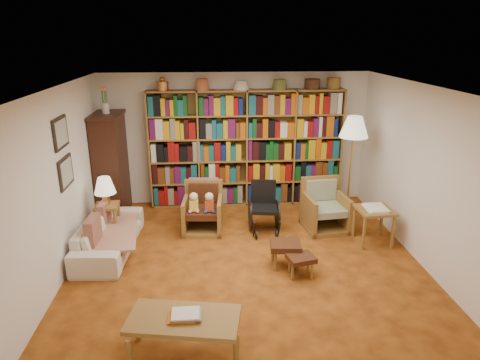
{
  "coord_description": "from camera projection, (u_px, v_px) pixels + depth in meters",
  "views": [
    {
      "loc": [
        -0.51,
        -5.46,
        3.14
      ],
      "look_at": [
        -0.05,
        0.6,
        1.07
      ],
      "focal_mm": 32.0,
      "sensor_mm": 36.0,
      "label": 1
    }
  ],
  "objects": [
    {
      "name": "cushion_right",
      "position": [
        93.0,
        234.0,
        6.09
      ],
      "size": [
        0.15,
        0.42,
        0.42
      ],
      "primitive_type": "cube",
      "rotation": [
        0.0,
        0.0,
        -0.05
      ],
      "color": "maroon",
      "rests_on": "sofa"
    },
    {
      "name": "footstool_a",
      "position": [
        285.0,
        247.0,
        6.04
      ],
      "size": [
        0.46,
        0.4,
        0.36
      ],
      "color": "#442512",
      "rests_on": "floor"
    },
    {
      "name": "side_table_papers",
      "position": [
        374.0,
        214.0,
        6.66
      ],
      "size": [
        0.56,
        0.56,
        0.61
      ],
      "color": "olive",
      "rests_on": "floor"
    },
    {
      "name": "sofa",
      "position": [
        109.0,
        235.0,
        6.49
      ],
      "size": [
        1.81,
        0.79,
        0.52
      ],
      "primitive_type": "imported",
      "rotation": [
        0.0,
        0.0,
        1.51
      ],
      "color": "beige",
      "rests_on": "floor"
    },
    {
      "name": "ceiling",
      "position": [
        248.0,
        88.0,
        5.4
      ],
      "size": [
        5.0,
        5.0,
        0.0
      ],
      "primitive_type": "plane",
      "rotation": [
        3.14,
        0.0,
        0.0
      ],
      "color": "white",
      "rests_on": "wall_back"
    },
    {
      "name": "bookshelf",
      "position": [
        246.0,
        145.0,
        8.04
      ],
      "size": [
        3.6,
        0.3,
        2.42
      ],
      "color": "olive",
      "rests_on": "floor"
    },
    {
      "name": "armchair_sage",
      "position": [
        324.0,
        209.0,
        7.28
      ],
      "size": [
        0.76,
        0.78,
        0.84
      ],
      "color": "olive",
      "rests_on": "floor"
    },
    {
      "name": "wall_back",
      "position": [
        235.0,
        139.0,
        8.16
      ],
      "size": [
        5.0,
        0.0,
        5.0
      ],
      "primitive_type": "plane",
      "rotation": [
        1.57,
        0.0,
        0.0
      ],
      "color": "white",
      "rests_on": "floor"
    },
    {
      "name": "floor_lamp",
      "position": [
        354.0,
        131.0,
        7.23
      ],
      "size": [
        0.49,
        0.49,
        1.85
      ],
      "color": "gold",
      "rests_on": "floor"
    },
    {
      "name": "armchair_leather",
      "position": [
        203.0,
        210.0,
        7.21
      ],
      "size": [
        0.7,
        0.74,
        0.82
      ],
      "color": "olive",
      "rests_on": "floor"
    },
    {
      "name": "wall_right",
      "position": [
        425.0,
        177.0,
        5.98
      ],
      "size": [
        0.0,
        5.0,
        5.0
      ],
      "primitive_type": "plane",
      "rotation": [
        1.57,
        0.0,
        -1.57
      ],
      "color": "white",
      "rests_on": "floor"
    },
    {
      "name": "footstool_b",
      "position": [
        301.0,
        260.0,
        5.8
      ],
      "size": [
        0.42,
        0.38,
        0.3
      ],
      "color": "#442512",
      "rests_on": "floor"
    },
    {
      "name": "wall_front",
      "position": [
        275.0,
        282.0,
        3.44
      ],
      "size": [
        5.0,
        0.0,
        5.0
      ],
      "primitive_type": "plane",
      "rotation": [
        -1.57,
        0.0,
        0.0
      ],
      "color": "white",
      "rests_on": "floor"
    },
    {
      "name": "cushion_left",
      "position": [
        104.0,
        214.0,
        6.75
      ],
      "size": [
        0.14,
        0.38,
        0.37
      ],
      "primitive_type": "cube",
      "rotation": [
        0.0,
        0.0,
        -0.08
      ],
      "color": "maroon",
      "rests_on": "sofa"
    },
    {
      "name": "coffee_table",
      "position": [
        184.0,
        322.0,
        4.33
      ],
      "size": [
        1.2,
        0.75,
        0.49
      ],
      "color": "olive",
      "rests_on": "floor"
    },
    {
      "name": "sofa_throw",
      "position": [
        112.0,
        232.0,
        6.48
      ],
      "size": [
        0.89,
        1.43,
        0.04
      ],
      "primitive_type": "cube",
      "rotation": [
        0.0,
        0.0,
        0.13
      ],
      "color": "beige",
      "rests_on": "sofa"
    },
    {
      "name": "framed_pictures",
      "position": [
        63.0,
        153.0,
        5.79
      ],
      "size": [
        0.03,
        0.52,
        0.97
      ],
      "color": "black",
      "rests_on": "wall_left"
    },
    {
      "name": "curio_cabinet",
      "position": [
        111.0,
        164.0,
        7.63
      ],
      "size": [
        0.5,
        0.95,
        2.4
      ],
      "color": "#34160E",
      "rests_on": "floor"
    },
    {
      "name": "wheelchair",
      "position": [
        264.0,
        208.0,
        7.14
      ],
      "size": [
        0.49,
        0.68,
        0.85
      ],
      "color": "black",
      "rests_on": "floor"
    },
    {
      "name": "table_lamp",
      "position": [
        105.0,
        186.0,
        6.69
      ],
      "size": [
        0.34,
        0.34,
        0.46
      ],
      "color": "gold",
      "rests_on": "side_table_lamp"
    },
    {
      "name": "side_table_lamp",
      "position": [
        108.0,
        214.0,
        6.84
      ],
      "size": [
        0.39,
        0.39,
        0.58
      ],
      "color": "olive",
      "rests_on": "floor"
    },
    {
      "name": "wall_left",
      "position": [
        58.0,
        186.0,
        5.63
      ],
      "size": [
        0.0,
        5.0,
        5.0
      ],
      "primitive_type": "plane",
      "rotation": [
        1.57,
        0.0,
        1.57
      ],
      "color": "white",
      "rests_on": "floor"
    },
    {
      "name": "floor",
      "position": [
        247.0,
        263.0,
        6.21
      ],
      "size": [
        5.0,
        5.0,
        0.0
      ],
      "primitive_type": "plane",
      "color": "#AD5B1A",
      "rests_on": "ground"
    }
  ]
}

